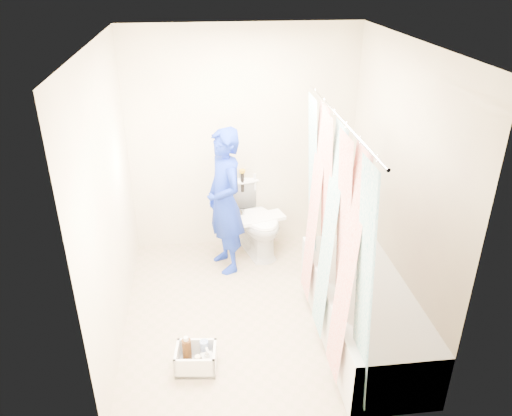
{
  "coord_description": "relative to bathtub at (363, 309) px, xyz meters",
  "views": [
    {
      "loc": [
        -0.45,
        -3.69,
        2.95
      ],
      "look_at": [
        0.02,
        0.28,
        0.93
      ],
      "focal_mm": 35.0,
      "sensor_mm": 36.0,
      "label": 1
    }
  ],
  "objects": [
    {
      "name": "toilet",
      "position": [
        -0.73,
        1.51,
        0.13
      ],
      "size": [
        0.63,
        0.87,
        0.79
      ],
      "primitive_type": "imported",
      "rotation": [
        0.0,
        0.0,
        0.27
      ],
      "color": "silver",
      "rests_on": "ground"
    },
    {
      "name": "wall_right",
      "position": [
        0.35,
        0.43,
        0.93
      ],
      "size": [
        0.02,
        2.6,
        2.4
      ],
      "primitive_type": "cube",
      "color": "beige",
      "rests_on": "ground"
    },
    {
      "name": "wall_back",
      "position": [
        -0.85,
        1.73,
        0.93
      ],
      "size": [
        2.4,
        0.02,
        2.4
      ],
      "primitive_type": "cube",
      "color": "beige",
      "rests_on": "ground"
    },
    {
      "name": "ceiling",
      "position": [
        -0.85,
        0.43,
        2.13
      ],
      "size": [
        2.4,
        2.6,
        0.02
      ],
      "primitive_type": "cube",
      "color": "white",
      "rests_on": "wall_back"
    },
    {
      "name": "wall_left",
      "position": [
        -2.05,
        0.43,
        0.93
      ],
      "size": [
        0.02,
        2.6,
        2.4
      ],
      "primitive_type": "cube",
      "color": "beige",
      "rests_on": "ground"
    },
    {
      "name": "bathtub",
      "position": [
        0.0,
        0.0,
        0.0
      ],
      "size": [
        0.7,
        1.75,
        0.5
      ],
      "color": "silver",
      "rests_on": "ground"
    },
    {
      "name": "shower_curtain",
      "position": [
        -0.33,
        0.0,
        0.75
      ],
      "size": [
        0.06,
        1.75,
        1.8
      ],
      "primitive_type": "cube",
      "color": "silver",
      "rests_on": "curtain_rod"
    },
    {
      "name": "plumber",
      "position": [
        -1.08,
        1.22,
        0.49
      ],
      "size": [
        0.53,
        0.64,
        1.52
      ],
      "primitive_type": "imported",
      "rotation": [
        0.0,
        0.0,
        -1.23
      ],
      "color": "navy",
      "rests_on": "ground"
    },
    {
      "name": "wall_front",
      "position": [
        -0.85,
        -0.88,
        0.93
      ],
      "size": [
        2.4,
        0.02,
        2.4
      ],
      "primitive_type": "cube",
      "color": "beige",
      "rests_on": "ground"
    },
    {
      "name": "cleaning_caddy",
      "position": [
        -1.41,
        -0.24,
        -0.18
      ],
      "size": [
        0.35,
        0.29,
        0.24
      ],
      "rotation": [
        0.0,
        0.0,
        -0.11
      ],
      "color": "white",
      "rests_on": "ground"
    },
    {
      "name": "tank_internals",
      "position": [
        -0.83,
        1.7,
        0.51
      ],
      "size": [
        0.19,
        0.09,
        0.26
      ],
      "color": "black",
      "rests_on": "toilet"
    },
    {
      "name": "tank_lid",
      "position": [
        -0.69,
        1.38,
        0.2
      ],
      "size": [
        0.52,
        0.33,
        0.04
      ],
      "primitive_type": "cube",
      "rotation": [
        0.0,
        0.0,
        0.27
      ],
      "color": "white",
      "rests_on": "toilet"
    },
    {
      "name": "curtain_rod",
      "position": [
        -0.33,
        0.0,
        1.68
      ],
      "size": [
        0.02,
        1.9,
        0.02
      ],
      "primitive_type": "cylinder",
      "rotation": [
        1.57,
        0.0,
        0.0
      ],
      "color": "silver",
      "rests_on": "wall_back"
    },
    {
      "name": "floor",
      "position": [
        -0.85,
        0.43,
        -0.27
      ],
      "size": [
        2.6,
        2.6,
        0.0
      ],
      "primitive_type": "plane",
      "color": "tan",
      "rests_on": "ground"
    }
  ]
}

